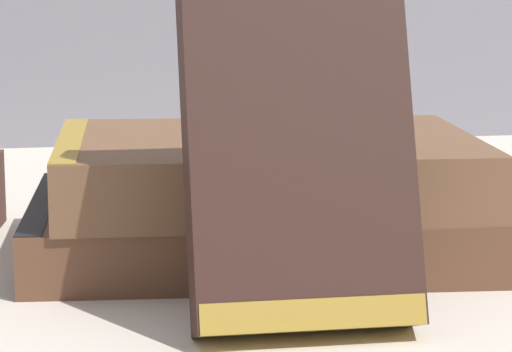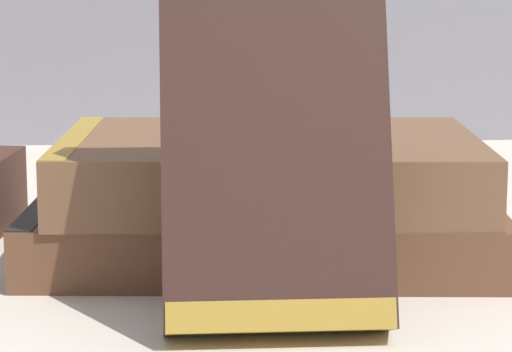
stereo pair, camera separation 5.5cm
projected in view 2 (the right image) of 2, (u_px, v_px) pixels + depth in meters
The scene contains 5 objects.
ground_plane at pixel (240, 269), 0.58m from camera, with size 3.00×3.00×0.00m, color beige.
book_flat_bottom at pixel (254, 226), 0.61m from camera, with size 0.24×0.18×0.03m.
book_flat_top at pixel (259, 169), 0.59m from camera, with size 0.21×0.16×0.03m.
book_leaning_front at pixel (274, 145), 0.48m from camera, with size 0.09×0.07×0.16m.
pocket_watch at pixel (316, 129), 0.60m from camera, with size 0.05×0.05×0.01m.
Camera 2 is at (-0.03, -0.56, 0.15)m, focal length 85.00 mm.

